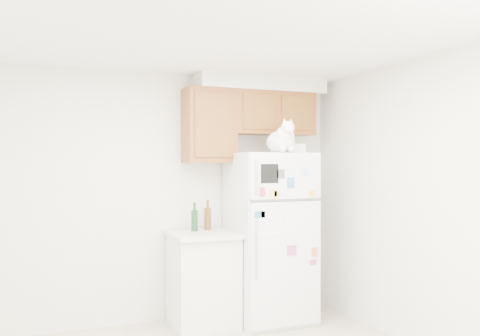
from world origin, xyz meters
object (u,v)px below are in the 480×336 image
refrigerator (270,237)px  storage_box_back (281,149)px  bottle_amber (208,215)px  cat (282,140)px  base_counter (203,279)px  storage_box_front (297,149)px  bottle_green (195,217)px

refrigerator → storage_box_back: size_ratio=9.44×
storage_box_back → bottle_amber: size_ratio=0.59×
storage_box_back → cat: bearing=-137.0°
cat → bottle_amber: (-0.61, 0.48, -0.75)m
storage_box_back → base_counter: bearing=163.5°
cat → storage_box_front: cat is taller
refrigerator → cat: size_ratio=3.66×
cat → bottle_amber: cat is taller
base_counter → bottle_amber: bottle_amber is taller
cat → storage_box_back: cat is taller
refrigerator → bottle_green: size_ratio=5.95×
base_counter → storage_box_back: size_ratio=5.11×
base_counter → bottle_green: (-0.05, 0.11, 0.60)m
refrigerator → cat: bearing=-86.4°
refrigerator → bottle_green: 0.79m
cat → storage_box_front: (0.22, 0.12, -0.08)m
refrigerator → storage_box_front: 0.93m
storage_box_front → bottle_amber: size_ratio=0.49×
bottle_green → bottle_amber: bearing=16.4°
storage_box_back → bottle_green: storage_box_back is taller
refrigerator → bottle_amber: size_ratio=5.57×
base_counter → cat: 1.57m
storage_box_back → storage_box_front: (0.03, -0.30, -0.01)m
storage_box_front → bottle_amber: (-0.83, 0.36, -0.67)m
cat → storage_box_back: 0.46m
refrigerator → storage_box_front: size_ratio=11.33×
base_counter → bottle_amber: size_ratio=3.01×
storage_box_front → storage_box_back: bearing=101.6°
cat → bottle_green: 1.16m
base_counter → refrigerator: bearing=-6.1°
refrigerator → base_counter: 0.79m
storage_box_back → storage_box_front: storage_box_back is taller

